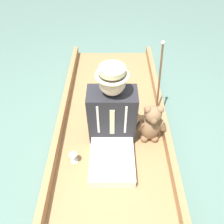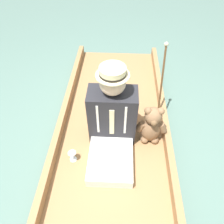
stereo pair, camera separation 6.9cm
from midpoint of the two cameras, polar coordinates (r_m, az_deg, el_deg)
ground_plane at (r=2.40m, az=0.85°, el=-9.48°), size 16.00×16.00×0.00m
punt_boat at (r=2.34m, az=0.87°, el=-8.35°), size 1.18×3.39×0.26m
seat_cushion at (r=2.50m, az=2.01°, el=0.37°), size 0.39×0.27×0.10m
seated_person at (r=2.05m, az=0.92°, el=-1.97°), size 0.45×0.74×0.85m
teddy_bear at (r=2.17m, az=11.17°, el=-3.59°), size 0.32×0.19×0.46m
wine_glass at (r=2.12m, az=-9.39°, el=-10.95°), size 0.08×0.08×0.11m
walking_cane at (r=2.31m, az=13.82°, el=8.46°), size 0.04×0.33×0.82m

